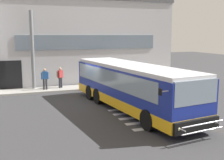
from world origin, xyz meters
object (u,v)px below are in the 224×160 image
at_px(entry_support_column, 32,50).
at_px(passenger_near_column, 45,78).
at_px(bus_main_foreground, 131,88).
at_px(passenger_by_doorway, 60,76).
at_px(safety_bollard_yellow, 103,85).

distance_m(entry_support_column, passenger_near_column, 2.42).
xyz_separation_m(bus_main_foreground, passenger_by_doorway, (-2.98, 7.56, -0.22)).
bearing_deg(safety_bollard_yellow, passenger_near_column, 167.18).
bearing_deg(passenger_by_doorway, entry_support_column, 168.27).
height_order(bus_main_foreground, safety_bollard_yellow, bus_main_foreground).
distance_m(entry_support_column, passenger_by_doorway, 2.97).
bearing_deg(passenger_by_doorway, safety_bollard_yellow, -23.14).
height_order(passenger_near_column, passenger_by_doorway, same).
distance_m(entry_support_column, bus_main_foreground, 9.62).
xyz_separation_m(entry_support_column, passenger_near_column, (0.80, -0.78, -2.14)).
relative_size(bus_main_foreground, passenger_by_doorway, 6.81).
bearing_deg(safety_bollard_yellow, bus_main_foreground, -92.25).
xyz_separation_m(bus_main_foreground, safety_bollard_yellow, (0.24, 6.19, -0.88)).
height_order(bus_main_foreground, passenger_by_doorway, bus_main_foreground).
height_order(bus_main_foreground, passenger_near_column, bus_main_foreground).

